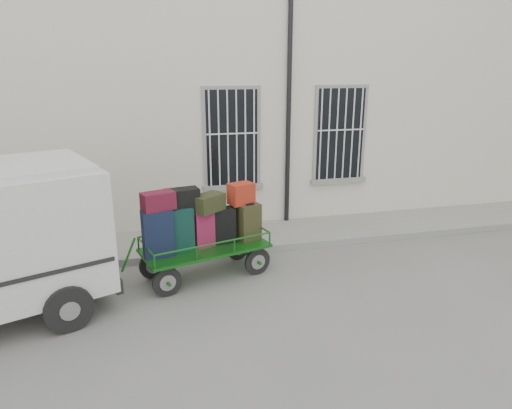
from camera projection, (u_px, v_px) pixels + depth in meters
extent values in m
plane|color=slate|center=(285.00, 280.00, 8.55)|extent=(80.00, 80.00, 0.00)
cube|color=beige|center=(228.00, 98.00, 12.79)|extent=(24.00, 5.00, 6.00)
cylinder|color=black|center=(289.00, 113.00, 10.67)|extent=(0.11, 0.11, 5.60)
cube|color=black|center=(232.00, 138.00, 10.57)|extent=(1.20, 0.08, 2.20)
cube|color=gray|center=(233.00, 187.00, 10.89)|extent=(1.45, 0.22, 0.12)
cube|color=black|center=(340.00, 134.00, 11.19)|extent=(1.20, 0.08, 2.20)
cube|color=gray|center=(338.00, 180.00, 11.51)|extent=(1.45, 0.22, 0.12)
cube|color=gray|center=(257.00, 236.00, 10.57)|extent=(24.00, 1.70, 0.15)
cylinder|color=black|center=(167.00, 282.00, 7.88)|extent=(0.53, 0.20, 0.53)
cylinder|color=gray|center=(167.00, 282.00, 7.88)|extent=(0.31, 0.17, 0.29)
cylinder|color=black|center=(153.00, 265.00, 8.55)|extent=(0.53, 0.20, 0.53)
cylinder|color=gray|center=(153.00, 265.00, 8.55)|extent=(0.31, 0.17, 0.29)
cylinder|color=black|center=(257.00, 261.00, 8.73)|extent=(0.53, 0.20, 0.53)
cylinder|color=gray|center=(257.00, 261.00, 8.73)|extent=(0.31, 0.17, 0.29)
cylinder|color=black|center=(238.00, 248.00, 9.40)|extent=(0.53, 0.20, 0.53)
cylinder|color=gray|center=(238.00, 248.00, 9.40)|extent=(0.31, 0.17, 0.29)
cube|color=#145815|center=(205.00, 248.00, 8.55)|extent=(2.52, 1.64, 0.05)
cylinder|color=#145815|center=(128.00, 255.00, 7.83)|extent=(0.31, 0.12, 0.59)
cube|color=black|center=(158.00, 233.00, 8.00)|extent=(0.56, 0.39, 0.85)
cube|color=black|center=(156.00, 210.00, 7.88)|extent=(0.24, 0.20, 0.03)
cube|color=#0C2C29|center=(182.00, 229.00, 8.25)|extent=(0.46, 0.35, 0.82)
cube|color=black|center=(180.00, 207.00, 8.13)|extent=(0.19, 0.17, 0.03)
cube|color=maroon|center=(204.00, 227.00, 8.45)|extent=(0.43, 0.33, 0.76)
cube|color=black|center=(203.00, 207.00, 8.33)|extent=(0.17, 0.15, 0.03)
cube|color=black|center=(224.00, 225.00, 8.67)|extent=(0.45, 0.32, 0.68)
cube|color=black|center=(223.00, 207.00, 8.57)|extent=(0.20, 0.18, 0.03)
cube|color=#2D2916|center=(249.00, 222.00, 8.81)|extent=(0.50, 0.43, 0.71)
cube|color=black|center=(249.00, 204.00, 8.70)|extent=(0.20, 0.19, 0.03)
cube|color=#551124|center=(158.00, 201.00, 7.89)|extent=(0.63, 0.48, 0.31)
cube|color=black|center=(182.00, 198.00, 8.18)|extent=(0.64, 0.42, 0.32)
cube|color=black|center=(208.00, 203.00, 8.36)|extent=(0.69, 0.64, 0.31)
cube|color=maroon|center=(241.00, 194.00, 8.69)|extent=(0.54, 0.46, 0.40)
cube|color=black|center=(94.00, 199.00, 7.68)|extent=(0.58, 1.42, 0.59)
cube|color=black|center=(101.00, 266.00, 8.03)|extent=(0.82, 1.89, 0.24)
cube|color=white|center=(102.00, 253.00, 7.99)|extent=(0.19, 0.43, 0.13)
cylinder|color=black|center=(68.00, 308.00, 6.85)|extent=(0.77, 0.48, 0.73)
cylinder|color=black|center=(41.00, 263.00, 8.39)|extent=(0.77, 0.48, 0.73)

